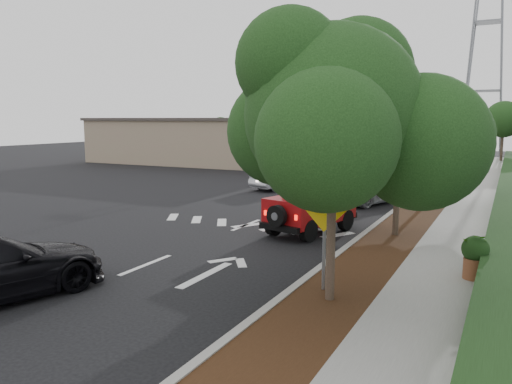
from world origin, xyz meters
The scene contains 18 objects.
ground centered at (0.00, 0.00, 0.00)m, with size 120.00×120.00×0.00m, color black.
curb centered at (4.60, 12.00, 0.07)m, with size 0.20×70.00×0.15m, color #9E9B93.
planting_strip centered at (5.60, 12.00, 0.06)m, with size 1.80×70.00×0.12m, color black.
sidewalk centered at (7.50, 12.00, 0.06)m, with size 2.00×70.00×0.12m, color gray.
hedge centered at (8.90, 12.00, 0.40)m, with size 0.80×70.00×0.80m, color black.
commercial_building centered at (-16.00, 30.00, 2.00)m, with size 22.00×12.00×4.00m, color gray.
transmission_tower centered at (6.00, 48.00, 0.00)m, with size 7.00×4.00×28.00m, color slate, non-canonical shape.
street_tree_near centered at (5.60, -0.50, 0.00)m, with size 3.80×3.80×5.92m, color black, non-canonical shape.
street_tree_mid centered at (5.60, 6.50, 0.00)m, with size 3.20×3.20×5.32m, color black, non-canonical shape.
street_tree_far centered at (5.60, 13.00, 0.00)m, with size 3.40×3.40×5.62m, color black, non-canonical shape.
light_pole_a centered at (-6.50, 26.00, 0.00)m, with size 2.00×0.22×9.00m, color slate, non-canonical shape.
light_pole_b centered at (-7.50, 38.00, 0.00)m, with size 2.00×0.22×9.00m, color slate, non-canonical shape.
red_jeep centered at (2.72, 6.13, 1.01)m, with size 2.51×4.05×1.98m.
silver_suv_ahead centered at (2.82, 13.31, 0.66)m, with size 2.20×4.78×1.33m, color #AFB2B7.
silver_sedan_oncoming centered at (-2.81, 16.02, 0.72)m, with size 1.52×4.36×1.44m, color #A7A9AE.
parked_suv centered at (-9.48, 24.96, 0.80)m, with size 1.88×4.68×1.60m, color #A8A9AF.
speed_hump_sign centered at (5.27, -0.02, 1.80)m, with size 1.22×0.14×2.61m.
terracotta_planter centered at (8.36, 2.51, 0.79)m, with size 0.67×0.67×1.16m.
Camera 1 is at (8.99, -10.73, 4.10)m, focal length 35.00 mm.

